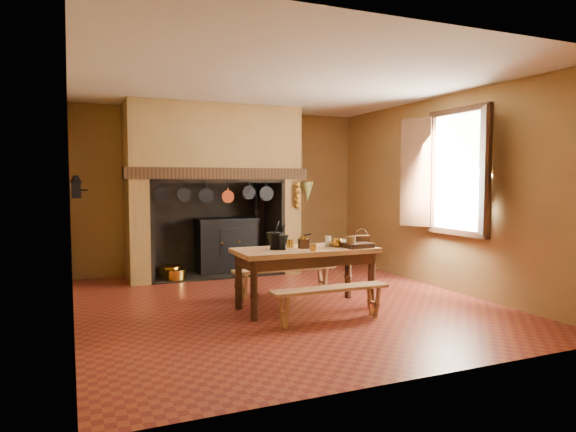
# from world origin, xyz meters

# --- Properties ---
(floor) EXTENTS (5.50, 5.50, 0.00)m
(floor) POSITION_xyz_m (0.00, 0.00, 0.00)
(floor) COLOR maroon
(floor) RESTS_ON ground
(ceiling) EXTENTS (5.50, 5.50, 0.00)m
(ceiling) POSITION_xyz_m (0.00, 0.00, 2.80)
(ceiling) COLOR silver
(ceiling) RESTS_ON back_wall
(back_wall) EXTENTS (5.00, 0.02, 2.80)m
(back_wall) POSITION_xyz_m (0.00, 2.75, 1.40)
(back_wall) COLOR olive
(back_wall) RESTS_ON floor
(wall_left) EXTENTS (0.02, 5.50, 2.80)m
(wall_left) POSITION_xyz_m (-2.50, 0.00, 1.40)
(wall_left) COLOR olive
(wall_left) RESTS_ON floor
(wall_right) EXTENTS (0.02, 5.50, 2.80)m
(wall_right) POSITION_xyz_m (2.50, 0.00, 1.40)
(wall_right) COLOR olive
(wall_right) RESTS_ON floor
(wall_front) EXTENTS (5.00, 0.02, 2.80)m
(wall_front) POSITION_xyz_m (0.00, -2.75, 1.40)
(wall_front) COLOR olive
(wall_front) RESTS_ON floor
(chimney_breast) EXTENTS (2.95, 0.96, 2.80)m
(chimney_breast) POSITION_xyz_m (-0.30, 2.31, 1.81)
(chimney_breast) COLOR olive
(chimney_breast) RESTS_ON floor
(iron_range) EXTENTS (1.12, 0.55, 1.60)m
(iron_range) POSITION_xyz_m (-0.04, 2.45, 0.48)
(iron_range) COLOR black
(iron_range) RESTS_ON floor
(hearth_pans) EXTENTS (0.51, 0.62, 0.20)m
(hearth_pans) POSITION_xyz_m (-1.05, 2.22, 0.09)
(hearth_pans) COLOR gold
(hearth_pans) RESTS_ON floor
(hanging_pans) EXTENTS (1.92, 0.29, 0.27)m
(hanging_pans) POSITION_xyz_m (-0.34, 1.81, 1.36)
(hanging_pans) COLOR black
(hanging_pans) RESTS_ON chimney_breast
(onion_string) EXTENTS (0.12, 0.10, 0.46)m
(onion_string) POSITION_xyz_m (1.00, 1.79, 1.33)
(onion_string) COLOR #B17420
(onion_string) RESTS_ON chimney_breast
(herb_bunch) EXTENTS (0.20, 0.20, 0.35)m
(herb_bunch) POSITION_xyz_m (1.18, 1.79, 1.38)
(herb_bunch) COLOR olive
(herb_bunch) RESTS_ON chimney_breast
(window) EXTENTS (0.39, 1.75, 1.76)m
(window) POSITION_xyz_m (2.35, -0.40, 1.70)
(window) COLOR white
(window) RESTS_ON wall_right
(wall_coffee_mill) EXTENTS (0.23, 0.16, 0.31)m
(wall_coffee_mill) POSITION_xyz_m (-2.42, 1.55, 1.52)
(wall_coffee_mill) COLOR black
(wall_coffee_mill) RESTS_ON wall_left
(work_table) EXTENTS (1.73, 0.77, 0.75)m
(work_table) POSITION_xyz_m (0.15, -0.35, 0.63)
(work_table) COLOR #A4774B
(work_table) RESTS_ON floor
(bench_front) EXTENTS (1.39, 0.24, 0.39)m
(bench_front) POSITION_xyz_m (0.15, -1.01, 0.29)
(bench_front) COLOR #A4774B
(bench_front) RESTS_ON floor
(bench_back) EXTENTS (1.43, 0.25, 0.40)m
(bench_back) POSITION_xyz_m (0.15, 0.32, 0.30)
(bench_back) COLOR #A4774B
(bench_back) RESTS_ON floor
(mortar_large) EXTENTS (0.21, 0.21, 0.35)m
(mortar_large) POSITION_xyz_m (-0.25, -0.33, 0.87)
(mortar_large) COLOR black
(mortar_large) RESTS_ON work_table
(mortar_small) EXTENTS (0.18, 0.18, 0.30)m
(mortar_small) POSITION_xyz_m (-0.19, -0.38, 0.85)
(mortar_small) COLOR black
(mortar_small) RESTS_ON work_table
(coffee_grinder) EXTENTS (0.17, 0.14, 0.18)m
(coffee_grinder) POSITION_xyz_m (0.12, -0.36, 0.82)
(coffee_grinder) COLOR #311B0F
(coffee_grinder) RESTS_ON work_table
(brass_mug_a) EXTENTS (0.09, 0.09, 0.08)m
(brass_mug_a) POSITION_xyz_m (0.10, -0.65, 0.79)
(brass_mug_a) COLOR gold
(brass_mug_a) RESTS_ON work_table
(brass_mug_b) EXTENTS (0.09, 0.09, 0.10)m
(brass_mug_b) POSITION_xyz_m (0.00, -0.20, 0.80)
(brass_mug_b) COLOR gold
(brass_mug_b) RESTS_ON work_table
(mixing_bowl) EXTENTS (0.34, 0.34, 0.08)m
(mixing_bowl) POSITION_xyz_m (0.62, -0.33, 0.79)
(mixing_bowl) COLOR tan
(mixing_bowl) RESTS_ON work_table
(stoneware_crock) EXTENTS (0.14, 0.14, 0.14)m
(stoneware_crock) POSITION_xyz_m (0.66, -0.57, 0.82)
(stoneware_crock) COLOR #50381D
(stoneware_crock) RESTS_ON work_table
(glass_jar) EXTENTS (0.09, 0.09, 0.13)m
(glass_jar) POSITION_xyz_m (0.49, -0.28, 0.82)
(glass_jar) COLOR beige
(glass_jar) RESTS_ON work_table
(wicker_basket) EXTENTS (0.26, 0.23, 0.22)m
(wicker_basket) POSITION_xyz_m (0.91, -0.38, 0.82)
(wicker_basket) COLOR #442314
(wicker_basket) RESTS_ON work_table
(wooden_tray) EXTENTS (0.35, 0.26, 0.06)m
(wooden_tray) POSITION_xyz_m (0.76, -0.57, 0.78)
(wooden_tray) COLOR #311B0F
(wooden_tray) RESTS_ON work_table
(brass_cup) EXTENTS (0.15, 0.15, 0.11)m
(brass_cup) POSITION_xyz_m (0.54, -0.42, 0.80)
(brass_cup) COLOR gold
(brass_cup) RESTS_ON work_table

